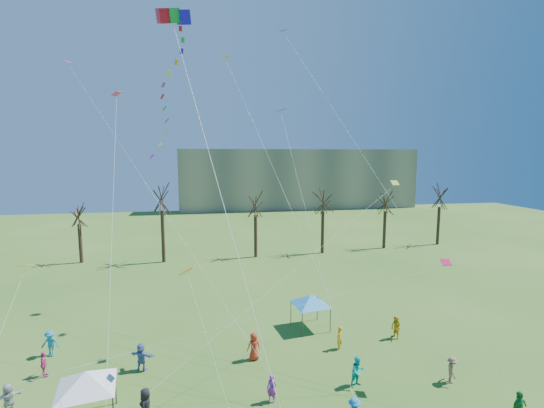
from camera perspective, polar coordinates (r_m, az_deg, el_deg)
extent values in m
cube|color=gray|center=(99.80, 3.80, 3.87)|extent=(60.00, 14.00, 15.00)
cylinder|color=black|center=(53.85, -26.89, -5.32)|extent=(0.44, 0.44, 4.97)
cylinder|color=black|center=(50.13, -16.09, -4.72)|extent=(0.44, 0.44, 6.65)
cylinder|color=black|center=(50.70, -2.49, -4.85)|extent=(0.44, 0.44, 5.70)
cylinder|color=black|center=(53.14, 7.62, -4.23)|extent=(0.44, 0.44, 5.88)
cylinder|color=black|center=(57.89, 16.57, -3.73)|extent=(0.44, 0.44, 5.47)
cylinder|color=black|center=(63.09, 23.75, -3.01)|extent=(0.44, 0.44, 5.78)
cube|color=red|center=(24.40, -16.11, 25.57)|extent=(0.87, 1.23, 1.08)
cube|color=green|center=(24.36, -14.66, 25.64)|extent=(0.87, 1.23, 1.08)
cube|color=#1B10D3|center=(24.33, -13.20, 25.71)|extent=(0.87, 1.23, 1.08)
cylinder|color=white|center=(16.93, -7.37, 0.09)|extent=(0.02, 0.02, 22.55)
cylinder|color=#3F3F44|center=(24.78, -28.83, -24.07)|extent=(0.08, 0.08, 2.02)
cylinder|color=#3F3F44|center=(24.52, -22.50, -24.07)|extent=(0.08, 0.08, 2.02)
pyramid|color=white|center=(22.82, -26.21, -22.61)|extent=(3.79, 3.79, 0.87)
cylinder|color=#3F3F44|center=(29.89, 4.57, -17.65)|extent=(0.07, 0.07, 1.90)
cylinder|color=#3F3F44|center=(30.80, 8.77, -16.92)|extent=(0.07, 0.07, 1.90)
cylinder|color=#3F3F44|center=(31.87, 2.86, -15.98)|extent=(0.07, 0.07, 1.90)
cylinder|color=#3F3F44|center=(32.73, 6.84, -15.38)|extent=(0.07, 0.07, 1.90)
pyramid|color=#2A89D3|center=(30.78, 5.79, -14.16)|extent=(3.58, 3.58, 0.81)
imported|color=#BAB9BF|center=(26.46, -34.91, -22.87)|extent=(1.55, 1.20, 1.63)
imported|color=black|center=(22.71, -18.48, -26.89)|extent=(0.73, 0.99, 1.85)
imported|color=purple|center=(23.24, -0.04, -26.04)|extent=(0.68, 0.64, 1.56)
imported|color=#0DBDBD|center=(24.94, 12.80, -23.35)|extent=(1.03, 0.88, 1.82)
imported|color=#8F6A4E|center=(27.03, 25.46, -21.62)|extent=(0.91, 1.16, 1.58)
imported|color=#D64785|center=(28.93, -31.13, -19.97)|extent=(0.64, 1.00, 1.59)
imported|color=#556CBA|center=(27.17, -19.08, -20.91)|extent=(1.71, 1.15, 1.77)
imported|color=red|center=(26.96, -2.77, -20.63)|extent=(1.01, 0.77, 1.85)
imported|color=orange|center=(28.59, 10.09, -19.22)|extent=(0.68, 0.73, 1.67)
imported|color=gold|center=(30.96, 18.16, -17.29)|extent=(0.87, 0.99, 1.70)
imported|color=#167FB7|center=(31.25, -30.42, -17.64)|extent=(1.21, 0.78, 1.78)
cube|color=#F0A30C|center=(24.11, -33.17, -7.75)|extent=(0.62, 0.79, 0.20)
cube|color=#ED276F|center=(30.40, -22.37, 15.12)|extent=(0.75, 0.73, 0.29)
cylinder|color=white|center=(23.04, -22.93, -3.09)|extent=(0.01, 0.01, 22.01)
cube|color=orange|center=(20.81, -12.68, -9.68)|extent=(0.84, 0.74, 0.40)
cylinder|color=white|center=(19.53, -9.26, -20.69)|extent=(0.01, 0.01, 8.18)
cube|color=#187BB4|center=(27.59, 1.35, 13.94)|extent=(0.68, 0.54, 0.18)
cylinder|color=white|center=(22.91, 5.92, -4.15)|extent=(0.01, 0.01, 18.46)
cube|color=blue|center=(34.31, 1.79, 24.68)|extent=(0.79, 0.72, 0.24)
cylinder|color=white|center=(26.05, 14.97, 4.85)|extent=(0.01, 0.01, 29.16)
cube|color=#B41645|center=(24.85, 24.71, -7.95)|extent=(0.74, 0.84, 0.25)
cylinder|color=white|center=(22.23, -4.95, -17.33)|extent=(0.01, 0.01, 25.08)
cube|color=#ABE535|center=(33.39, 18.02, 3.05)|extent=(0.67, 0.78, 0.36)
cylinder|color=white|center=(25.83, 4.38, -9.05)|extent=(0.01, 0.01, 23.79)
cube|color=purple|center=(36.56, -28.35, 18.32)|extent=(0.78, 0.78, 0.27)
cylinder|color=white|center=(26.99, -17.81, 1.91)|extent=(0.01, 0.01, 28.26)
cube|color=#F5A40C|center=(37.43, -6.99, 21.09)|extent=(0.66, 0.50, 0.18)
cylinder|color=white|center=(28.54, 0.83, 3.99)|extent=(0.01, 0.01, 27.41)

